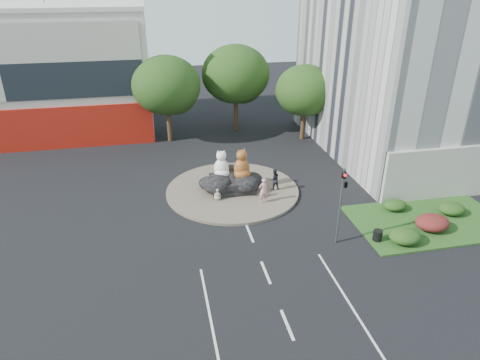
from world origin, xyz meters
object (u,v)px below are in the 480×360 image
object	(u,v)px
cat_tabby	(242,163)
kitten_calico	(217,193)
parked_car	(91,136)
pedestrian_dark	(274,179)
cat_white	(221,164)
kitten_white	(264,191)
pedestrian_pink	(263,190)
litter_bin	(378,235)

from	to	relation	value
cat_tabby	kitten_calico	distance (m)	2.93
kitten_calico	parked_car	xyz separation A→B (m)	(-10.19, 14.33, 0.03)
pedestrian_dark	parked_car	distance (m)	19.99
cat_white	pedestrian_dark	xyz separation A→B (m)	(3.81, -1.09, -1.15)
parked_car	kitten_calico	bearing A→B (deg)	-137.98
kitten_calico	pedestrian_dark	bearing A→B (deg)	46.43
kitten_white	pedestrian_pink	xyz separation A→B (m)	(-0.31, -0.82, 0.54)
kitten_white	parked_car	bearing A→B (deg)	91.55
cat_tabby	pedestrian_dark	world-z (taller)	cat_tabby
kitten_white	cat_white	bearing A→B (deg)	102.96
pedestrian_pink	litter_bin	xyz separation A→B (m)	(5.72, -6.01, -0.68)
cat_white	parked_car	world-z (taller)	cat_white
kitten_calico	parked_car	distance (m)	17.59
pedestrian_dark	litter_bin	xyz separation A→B (m)	(4.43, -7.77, -0.58)
cat_tabby	pedestrian_dark	distance (m)	2.74
cat_white	parked_car	bearing A→B (deg)	141.34
litter_bin	cat_white	bearing A→B (deg)	132.94
pedestrian_pink	pedestrian_dark	distance (m)	2.18
kitten_calico	parked_car	bearing A→B (deg)	162.87
cat_tabby	litter_bin	distance (m)	10.96
cat_white	litter_bin	bearing A→B (deg)	-36.46
cat_tabby	kitten_white	xyz separation A→B (m)	(1.38, -1.57, -1.68)
cat_white	kitten_white	size ratio (longest dim) A/B	2.75
cat_white	cat_tabby	world-z (taller)	cat_tabby
cat_tabby	pedestrian_pink	distance (m)	2.86
parked_car	litter_bin	bearing A→B (deg)	-131.74
cat_tabby	litter_bin	size ratio (longest dim) A/B	3.50
kitten_white	pedestrian_pink	size ratio (longest dim) A/B	0.43
kitten_calico	pedestrian_pink	xyz separation A→B (m)	(3.13, -1.06, 0.45)
cat_tabby	pedestrian_pink	bearing A→B (deg)	-87.40
kitten_white	pedestrian_pink	world-z (taller)	pedestrian_pink
cat_white	kitten_calico	world-z (taller)	cat_white
litter_bin	kitten_white	bearing A→B (deg)	128.35
parked_car	cat_tabby	bearing A→B (deg)	-130.07
kitten_calico	pedestrian_dark	distance (m)	4.49
cat_tabby	parked_car	size ratio (longest dim) A/B	0.55
kitten_white	parked_car	size ratio (longest dim) A/B	0.18
cat_tabby	parked_car	xyz separation A→B (m)	(-12.26, 12.99, -1.57)
pedestrian_dark	parked_car	xyz separation A→B (m)	(-14.62, 13.63, -0.33)
parked_car	cat_white	bearing A→B (deg)	-132.67
cat_white	kitten_white	bearing A→B (deg)	-24.88
pedestrian_pink	pedestrian_dark	bearing A→B (deg)	-136.74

